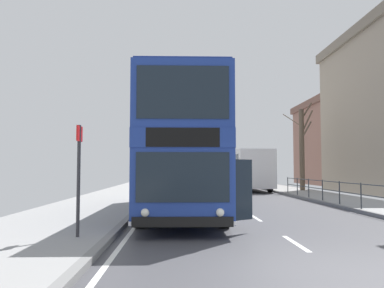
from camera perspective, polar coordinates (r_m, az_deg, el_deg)
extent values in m
cube|color=#424248|center=(7.35, 20.43, -16.93)|extent=(8.40, 140.00, 0.06)
cube|color=silver|center=(9.75, 14.45, -13.44)|extent=(0.12, 2.00, 0.00)
cube|color=silver|center=(14.37, 8.98, -10.27)|extent=(0.12, 2.00, 0.00)
cube|color=silver|center=(19.08, 6.23, -8.61)|extent=(0.12, 2.00, 0.00)
cube|color=silver|center=(23.83, 4.58, -7.60)|extent=(0.12, 2.00, 0.00)
cube|color=silver|center=(28.60, 3.49, -6.92)|extent=(0.12, 2.00, 0.00)
cube|color=silver|center=(33.37, 2.71, -6.44)|extent=(0.12, 2.00, 0.00)
cube|color=silver|center=(38.15, 2.13, -6.07)|extent=(0.12, 2.00, 0.00)
cube|color=silver|center=(42.94, 1.67, -5.79)|extent=(0.12, 2.00, 0.00)
cube|color=silver|center=(47.73, 1.31, -5.56)|extent=(0.12, 2.00, 0.00)
cube|color=silver|center=(52.52, 1.02, -5.38)|extent=(0.12, 2.00, 0.00)
cube|color=silver|center=(57.31, 0.77, -5.22)|extent=(0.12, 2.00, 0.00)
cube|color=silver|center=(6.95, -13.03, -17.57)|extent=(0.12, 133.00, 0.00)
cube|color=slate|center=(7.01, -15.96, -16.84)|extent=(0.20, 140.00, 0.14)
cube|color=navy|center=(15.08, -1.45, -5.13)|extent=(2.57, 10.98, 1.86)
cube|color=navy|center=(15.09, -1.44, -0.68)|extent=(2.59, 11.04, 0.48)
cube|color=navy|center=(15.19, -1.43, 3.44)|extent=(2.57, 10.98, 1.70)
cube|color=navy|center=(15.32, -1.43, 6.74)|extent=(2.50, 10.65, 0.08)
cube|color=#19232D|center=(9.58, -1.32, -4.71)|extent=(2.22, 0.04, 1.19)
cube|color=black|center=(9.60, -1.31, 0.95)|extent=(1.77, 0.04, 0.47)
cube|color=#19232D|center=(9.75, -1.30, 7.36)|extent=(2.22, 0.04, 1.29)
cube|color=black|center=(9.65, -1.33, -10.97)|extent=(2.40, 0.09, 0.24)
cube|color=silver|center=(15.13, -1.45, -8.42)|extent=(2.60, 11.04, 0.10)
cube|color=#19232D|center=(15.41, 3.31, -4.12)|extent=(0.06, 8.56, 0.97)
cube|color=#19232D|center=(15.25, 3.37, 3.73)|extent=(0.06, 9.87, 1.02)
cube|color=#19232D|center=(15.40, -6.21, -4.11)|extent=(0.06, 8.56, 0.97)
cube|color=#19232D|center=(15.25, -6.24, 3.75)|extent=(0.06, 9.87, 1.02)
sphere|color=white|center=(9.66, 4.00, -9.64)|extent=(0.20, 0.20, 0.20)
sphere|color=white|center=(9.65, -6.66, -9.63)|extent=(0.20, 0.20, 0.20)
cube|color=#19232D|center=(10.77, 6.93, -6.43)|extent=(0.68, 0.49, 1.60)
cube|color=black|center=(11.03, 4.94, -6.38)|extent=(0.10, 0.90, 1.60)
cylinder|color=black|center=(11.92, 4.53, -9.20)|extent=(0.30, 1.04, 1.04)
cylinder|color=black|center=(11.90, -7.32, -9.19)|extent=(0.30, 1.04, 1.04)
cylinder|color=black|center=(18.74, 2.25, -7.13)|extent=(0.30, 1.04, 1.04)
cylinder|color=black|center=(18.73, -5.23, -7.12)|extent=(0.30, 1.04, 1.04)
cube|color=white|center=(33.24, 7.36, -3.49)|extent=(2.80, 10.93, 2.76)
cube|color=#19232D|center=(33.03, 5.17, -2.84)|extent=(0.26, 9.24, 1.33)
cube|color=#19232D|center=(33.51, 9.50, -2.81)|extent=(0.26, 9.24, 1.33)
cube|color=#19232D|center=(38.61, 5.85, -3.09)|extent=(2.17, 0.09, 1.66)
cylinder|color=black|center=(36.46, 4.48, -5.43)|extent=(0.30, 0.97, 0.96)
cylinder|color=black|center=(36.87, 8.24, -5.39)|extent=(0.30, 0.97, 0.96)
cylinder|color=black|center=(29.48, 6.37, -5.88)|extent=(0.30, 0.97, 0.96)
cylinder|color=black|center=(29.98, 10.97, -5.79)|extent=(0.30, 0.97, 0.96)
cylinder|color=#2D3338|center=(17.15, 22.82, -6.77)|extent=(0.05, 0.05, 1.01)
cylinder|color=#2D3338|center=(19.09, 20.15, -6.48)|extent=(0.05, 0.05, 1.01)
cylinder|color=#2D3338|center=(21.06, 17.98, -6.22)|extent=(0.05, 0.05, 1.01)
cylinder|color=#2D3338|center=(23.05, 16.19, -6.01)|extent=(0.05, 0.05, 1.01)
cylinder|color=#2D3338|center=(25.07, 14.68, -5.82)|extent=(0.05, 0.05, 1.01)
cylinder|color=#2D3338|center=(27.10, 13.40, -5.66)|extent=(0.05, 0.05, 1.01)
cylinder|color=#2D3338|center=(16.17, 24.35, -5.33)|extent=(0.04, 23.24, 0.04)
cylinder|color=#2D3338|center=(16.19, 24.38, -6.76)|extent=(0.04, 23.24, 0.04)
cylinder|color=#2D2D33|center=(9.70, -15.77, -5.00)|extent=(0.08, 0.08, 2.58)
cube|color=red|center=(9.75, -15.64, 1.42)|extent=(0.04, 0.44, 0.36)
cylinder|color=brown|center=(30.65, 15.29, -0.75)|extent=(0.36, 0.36, 5.96)
cylinder|color=brown|center=(31.06, 15.90, 4.50)|extent=(0.92, 0.19, 1.34)
cylinder|color=brown|center=(31.20, 13.98, 3.30)|extent=(1.14, 1.15, 1.08)
cylinder|color=brown|center=(31.57, 15.33, 2.07)|extent=(0.64, 1.58, 1.25)
cylinder|color=brown|center=(30.31, 15.87, 1.88)|extent=(0.51, 1.14, 1.22)
cylinder|color=brown|center=(30.60, 15.96, 3.03)|extent=(0.78, 0.78, 1.67)
cube|color=#936656|center=(45.22, 23.81, -0.06)|extent=(11.18, 16.07, 8.39)
cube|color=brown|center=(45.70, 23.67, 5.63)|extent=(11.63, 16.71, 0.70)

